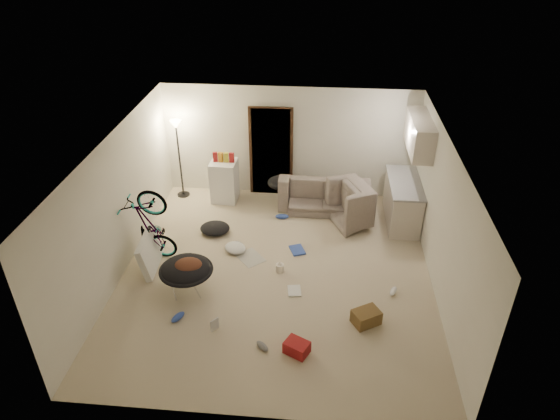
# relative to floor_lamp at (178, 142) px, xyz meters

# --- Properties ---
(floor) EXTENTS (5.50, 6.00, 0.02)m
(floor) POSITION_rel_floor_lamp_xyz_m (2.40, -2.65, -1.32)
(floor) COLOR beige
(floor) RESTS_ON ground
(ceiling) EXTENTS (5.50, 6.00, 0.02)m
(ceiling) POSITION_rel_floor_lamp_xyz_m (2.40, -2.65, 1.20)
(ceiling) COLOR white
(ceiling) RESTS_ON wall_back
(wall_back) EXTENTS (5.50, 0.02, 2.50)m
(wall_back) POSITION_rel_floor_lamp_xyz_m (2.40, 0.36, -0.06)
(wall_back) COLOR silver
(wall_back) RESTS_ON floor
(wall_front) EXTENTS (5.50, 0.02, 2.50)m
(wall_front) POSITION_rel_floor_lamp_xyz_m (2.40, -5.66, -0.06)
(wall_front) COLOR silver
(wall_front) RESTS_ON floor
(wall_left) EXTENTS (0.02, 6.00, 2.50)m
(wall_left) POSITION_rel_floor_lamp_xyz_m (-0.36, -2.65, -0.06)
(wall_left) COLOR silver
(wall_left) RESTS_ON floor
(wall_right) EXTENTS (0.02, 6.00, 2.50)m
(wall_right) POSITION_rel_floor_lamp_xyz_m (5.16, -2.65, -0.06)
(wall_right) COLOR silver
(wall_right) RESTS_ON floor
(doorway) EXTENTS (0.85, 0.10, 2.04)m
(doorway) POSITION_rel_floor_lamp_xyz_m (2.00, 0.32, -0.29)
(doorway) COLOR black
(doorway) RESTS_ON floor
(door_trim) EXTENTS (0.97, 0.04, 2.10)m
(door_trim) POSITION_rel_floor_lamp_xyz_m (2.00, 0.29, -0.29)
(door_trim) COLOR #382113
(door_trim) RESTS_ON floor
(floor_lamp) EXTENTS (0.28, 0.28, 1.81)m
(floor_lamp) POSITION_rel_floor_lamp_xyz_m (0.00, 0.00, 0.00)
(floor_lamp) COLOR black
(floor_lamp) RESTS_ON floor
(kitchen_counter) EXTENTS (0.60, 1.50, 0.88)m
(kitchen_counter) POSITION_rel_floor_lamp_xyz_m (4.83, -0.65, -0.87)
(kitchen_counter) COLOR beige
(kitchen_counter) RESTS_ON floor
(counter_top) EXTENTS (0.64, 1.54, 0.04)m
(counter_top) POSITION_rel_floor_lamp_xyz_m (4.83, -0.65, -0.41)
(counter_top) COLOR gray
(counter_top) RESTS_ON kitchen_counter
(kitchen_uppers) EXTENTS (0.38, 1.40, 0.65)m
(kitchen_uppers) POSITION_rel_floor_lamp_xyz_m (4.96, -0.65, 0.64)
(kitchen_uppers) COLOR beige
(kitchen_uppers) RESTS_ON wall_right
(sofa) EXTENTS (1.95, 0.78, 0.57)m
(sofa) POSITION_rel_floor_lamp_xyz_m (3.21, -0.20, -1.02)
(sofa) COLOR #363D36
(sofa) RESTS_ON floor
(armchair) EXTENTS (1.24, 1.30, 0.66)m
(armchair) POSITION_rel_floor_lamp_xyz_m (4.05, -0.71, -0.97)
(armchair) COLOR #363D36
(armchair) RESTS_ON floor
(bicycle) EXTENTS (1.64, 0.82, 0.92)m
(bicycle) POSITION_rel_floor_lamp_xyz_m (0.10, -2.44, -0.89)
(bicycle) COLOR black
(bicycle) RESTS_ON floor
(book_asset) EXTENTS (0.27, 0.26, 0.02)m
(book_asset) POSITION_rel_floor_lamp_xyz_m (1.53, -4.21, -1.30)
(book_asset) COLOR maroon
(book_asset) RESTS_ON floor
(mini_fridge) EXTENTS (0.58, 0.58, 0.94)m
(mini_fridge) POSITION_rel_floor_lamp_xyz_m (1.00, -0.10, -0.84)
(mini_fridge) COLOR white
(mini_fridge) RESTS_ON floor
(snack_box_0) EXTENTS (0.11, 0.09, 0.30)m
(snack_box_0) POSITION_rel_floor_lamp_xyz_m (0.83, -0.10, -0.31)
(snack_box_0) COLOR maroon
(snack_box_0) RESTS_ON mini_fridge
(snack_box_1) EXTENTS (0.11, 0.09, 0.30)m
(snack_box_1) POSITION_rel_floor_lamp_xyz_m (0.95, -0.10, -0.31)
(snack_box_1) COLOR #C47B18
(snack_box_1) RESTS_ON mini_fridge
(snack_box_2) EXTENTS (0.10, 0.08, 0.30)m
(snack_box_2) POSITION_rel_floor_lamp_xyz_m (1.07, -0.10, -0.31)
(snack_box_2) COLOR gold
(snack_box_2) RESTS_ON mini_fridge
(snack_box_3) EXTENTS (0.10, 0.08, 0.30)m
(snack_box_3) POSITION_rel_floor_lamp_xyz_m (1.19, -0.10, -0.31)
(snack_box_3) COLOR maroon
(snack_box_3) RESTS_ON mini_fridge
(saucer_chair) EXTENTS (0.91, 0.91, 0.65)m
(saucer_chair) POSITION_rel_floor_lamp_xyz_m (0.94, -3.30, -0.92)
(saucer_chair) COLOR silver
(saucer_chair) RESTS_ON floor
(hoodie) EXTENTS (0.56, 0.51, 0.22)m
(hoodie) POSITION_rel_floor_lamp_xyz_m (0.99, -3.33, -0.73)
(hoodie) COLOR #4B2719
(hoodie) RESTS_ON saucer_chair
(sofa_drape) EXTENTS (0.62, 0.54, 0.28)m
(sofa_drape) POSITION_rel_floor_lamp_xyz_m (2.26, -0.20, -0.77)
(sofa_drape) COLOR black
(sofa_drape) RESTS_ON sofa
(tv_box) EXTENTS (0.31, 0.98, 0.65)m
(tv_box) POSITION_rel_floor_lamp_xyz_m (0.10, -2.65, -0.99)
(tv_box) COLOR silver
(tv_box) RESTS_ON floor
(drink_case_a) EXTENTS (0.51, 0.47, 0.24)m
(drink_case_a) POSITION_rel_floor_lamp_xyz_m (3.94, -3.79, -1.19)
(drink_case_a) COLOR brown
(drink_case_a) RESTS_ON floor
(drink_case_b) EXTENTS (0.43, 0.39, 0.20)m
(drink_case_b) POSITION_rel_floor_lamp_xyz_m (2.88, -4.50, -1.21)
(drink_case_b) COLOR maroon
(drink_case_b) RESTS_ON floor
(juicer) EXTENTS (0.15, 0.15, 0.22)m
(juicer) POSITION_rel_floor_lamp_xyz_m (2.46, -2.60, -1.22)
(juicer) COLOR silver
(juicer) RESTS_ON floor
(newspaper) EXTENTS (0.64, 0.65, 0.01)m
(newspaper) POSITION_rel_floor_lamp_xyz_m (1.87, -2.25, -1.30)
(newspaper) COLOR #B1AFA4
(newspaper) RESTS_ON floor
(book_blue) EXTENTS (0.35, 0.40, 0.03)m
(book_blue) POSITION_rel_floor_lamp_xyz_m (2.74, -1.94, -1.29)
(book_blue) COLOR #304CAD
(book_blue) RESTS_ON floor
(book_white) EXTENTS (0.26, 0.32, 0.03)m
(book_white) POSITION_rel_floor_lamp_xyz_m (2.76, -3.14, -1.29)
(book_white) COLOR silver
(book_white) RESTS_ON floor
(shoe_0) EXTENTS (0.29, 0.14, 0.11)m
(shoe_0) POSITION_rel_floor_lamp_xyz_m (2.34, -0.81, -1.25)
(shoe_0) COLOR #304CAD
(shoe_0) RESTS_ON floor
(shoe_1) EXTENTS (0.27, 0.24, 0.10)m
(shoe_1) POSITION_rel_floor_lamp_xyz_m (1.60, -1.90, -1.26)
(shoe_1) COLOR slate
(shoe_1) RESTS_ON floor
(shoe_2) EXTENTS (0.23, 0.30, 0.10)m
(shoe_2) POSITION_rel_floor_lamp_xyz_m (0.94, -3.98, -1.26)
(shoe_2) COLOR #304CAD
(shoe_2) RESTS_ON floor
(shoe_3) EXTENTS (0.25, 0.24, 0.09)m
(shoe_3) POSITION_rel_floor_lamp_xyz_m (2.36, -4.47, -1.26)
(shoe_3) COLOR slate
(shoe_3) RESTS_ON floor
(shoe_4) EXTENTS (0.19, 0.27, 0.09)m
(shoe_4) POSITION_rel_floor_lamp_xyz_m (4.45, -3.03, -1.26)
(shoe_4) COLOR white
(shoe_4) RESTS_ON floor
(clothes_lump_a) EXTENTS (0.61, 0.53, 0.19)m
(clothes_lump_a) POSITION_rel_floor_lamp_xyz_m (1.03, -1.45, -1.21)
(clothes_lump_a) COLOR black
(clothes_lump_a) RESTS_ON floor
(clothes_lump_c) EXTENTS (0.57, 0.57, 0.13)m
(clothes_lump_c) POSITION_rel_floor_lamp_xyz_m (1.55, -2.05, -1.24)
(clothes_lump_c) COLOR silver
(clothes_lump_c) RESTS_ON floor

